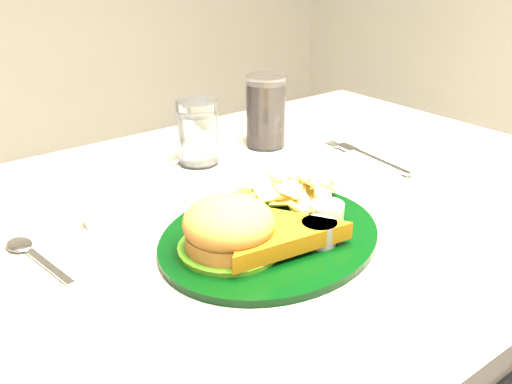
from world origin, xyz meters
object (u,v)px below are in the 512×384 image
at_px(dinner_plate, 271,215).
at_px(water_glass, 198,133).
at_px(fork_napkin, 377,160).
at_px(cola_glass, 266,112).

height_order(dinner_plate, water_glass, water_glass).
relative_size(dinner_plate, fork_napkin, 1.82).
xyz_separation_m(dinner_plate, water_glass, (0.07, 0.29, 0.02)).
xyz_separation_m(dinner_plate, cola_glass, (0.22, 0.28, 0.03)).
bearing_deg(cola_glass, fork_napkin, -62.99).
bearing_deg(fork_napkin, dinner_plate, -157.03).
relative_size(dinner_plate, cola_glass, 2.40).
xyz_separation_m(water_glass, fork_napkin, (0.24, -0.19, -0.05)).
height_order(water_glass, cola_glass, cola_glass).
xyz_separation_m(water_glass, cola_glass, (0.15, -0.00, 0.01)).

